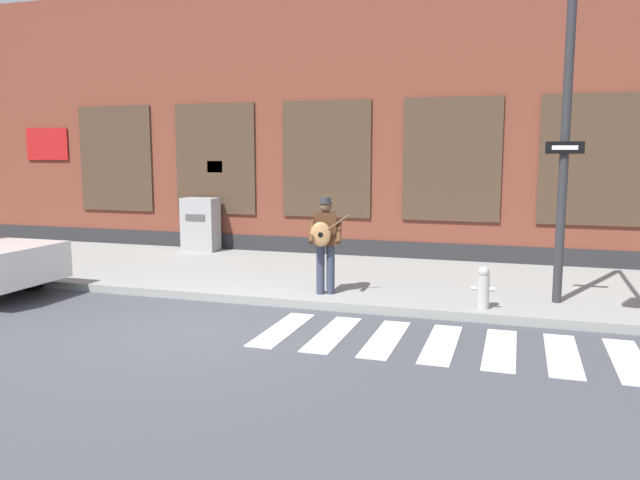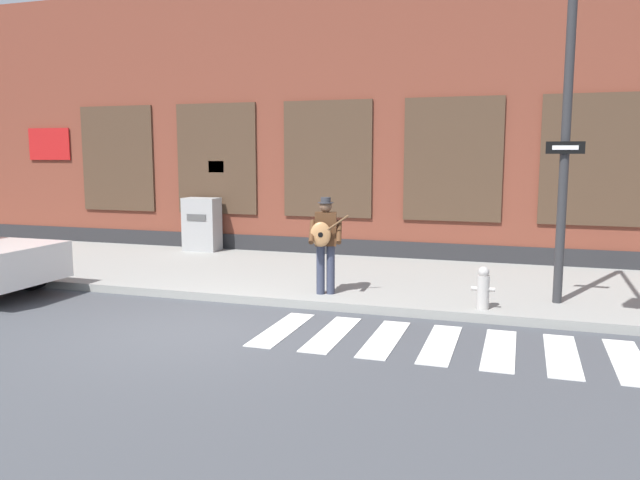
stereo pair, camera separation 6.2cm
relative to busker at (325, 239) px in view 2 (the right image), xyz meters
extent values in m
plane|color=#424449|center=(-1.31, -2.36, -1.14)|extent=(160.00, 160.00, 0.00)
cube|color=gray|center=(-1.31, 1.88, -1.07)|extent=(28.00, 4.94, 0.15)
cube|color=brown|center=(-1.31, 6.35, 2.30)|extent=(28.00, 4.00, 6.88)
cube|color=#28282B|center=(-1.31, 4.33, -0.87)|extent=(28.00, 0.04, 0.55)
cube|color=#473323|center=(-7.39, 4.32, 1.38)|extent=(2.26, 0.06, 2.86)
cube|color=black|center=(-7.39, 4.31, 1.38)|extent=(2.14, 0.03, 2.74)
cube|color=#473323|center=(-4.35, 4.32, 1.38)|extent=(2.26, 0.06, 2.86)
cube|color=black|center=(-4.35, 4.31, 1.38)|extent=(2.14, 0.03, 2.74)
cube|color=#473323|center=(-1.31, 4.32, 1.38)|extent=(2.26, 0.06, 2.86)
cube|color=black|center=(-1.31, 4.31, 1.38)|extent=(2.14, 0.03, 2.74)
cube|color=#473323|center=(1.73, 4.32, 1.38)|extent=(2.26, 0.06, 2.86)
cube|color=black|center=(1.73, 4.31, 1.38)|extent=(2.14, 0.03, 2.74)
cube|color=#473323|center=(4.77, 4.32, 1.38)|extent=(2.26, 0.06, 2.86)
cube|color=black|center=(4.77, 4.31, 1.38)|extent=(2.14, 0.03, 2.74)
cube|color=red|center=(-9.66, 4.31, 1.79)|extent=(1.40, 0.04, 0.90)
cube|color=yellow|center=(-4.35, 4.30, 1.18)|extent=(0.44, 0.02, 0.30)
cube|color=silver|center=(-0.09, -1.89, -1.14)|extent=(0.42, 1.90, 0.01)
cube|color=silver|center=(0.71, -1.89, -1.14)|extent=(0.42, 1.90, 0.01)
cube|color=silver|center=(1.50, -1.89, -1.14)|extent=(0.42, 1.90, 0.01)
cube|color=silver|center=(2.30, -1.89, -1.14)|extent=(0.42, 1.90, 0.01)
cube|color=silver|center=(3.10, -1.89, -1.14)|extent=(0.42, 1.90, 0.01)
cube|color=silver|center=(3.89, -1.89, -1.14)|extent=(0.42, 1.90, 0.01)
cube|color=silver|center=(4.69, -1.89, -1.14)|extent=(0.42, 1.90, 0.01)
cube|color=silver|center=(-4.89, -1.07, -0.40)|extent=(0.06, 0.24, 0.12)
cube|color=silver|center=(-4.89, -2.21, -0.40)|extent=(0.06, 0.24, 0.12)
cylinder|color=black|center=(-5.81, -0.76, -0.81)|extent=(0.66, 0.24, 0.66)
cylinder|color=#33384C|center=(0.09, 0.06, -0.55)|extent=(0.15, 0.15, 0.88)
cylinder|color=#33384C|center=(-0.08, 0.00, -0.55)|extent=(0.15, 0.15, 0.88)
cube|color=#4C2D19|center=(0.00, 0.04, 0.18)|extent=(0.42, 0.31, 0.60)
sphere|color=brown|center=(0.00, 0.04, 0.59)|extent=(0.22, 0.22, 0.22)
cylinder|color=#333338|center=(0.00, 0.04, 0.65)|extent=(0.27, 0.28, 0.02)
cylinder|color=#333338|center=(0.00, 0.04, 0.70)|extent=(0.18, 0.18, 0.09)
cylinder|color=#4C2D19|center=(0.26, 0.00, 0.14)|extent=(0.22, 0.52, 0.39)
cylinder|color=#4C2D19|center=(-0.21, -0.12, 0.14)|extent=(0.22, 0.52, 0.39)
ellipsoid|color=#B77F4C|center=(-0.03, -0.16, 0.11)|extent=(0.38, 0.21, 0.44)
cylinder|color=black|center=(-0.01, -0.21, 0.11)|extent=(0.09, 0.03, 0.09)
cylinder|color=brown|center=(0.23, -0.11, 0.29)|extent=(0.46, 0.16, 0.34)
cylinder|color=#2D2D30|center=(3.94, 0.60, 1.67)|extent=(0.15, 0.15, 5.31)
cube|color=black|center=(3.94, 0.49, 1.61)|extent=(0.60, 0.04, 0.20)
cube|color=white|center=(3.94, 0.47, 1.61)|extent=(0.40, 0.02, 0.07)
cube|color=#9E9E9E|center=(-4.59, 3.90, -0.31)|extent=(0.90, 0.54, 1.37)
cube|color=#4C4C4C|center=(-4.59, 3.62, -0.10)|extent=(0.54, 0.02, 0.16)
cylinder|color=#B2ADA8|center=(2.76, -0.24, -0.72)|extent=(0.20, 0.20, 0.55)
sphere|color=#B2ADA8|center=(2.76, -0.24, -0.38)|extent=(0.18, 0.18, 0.18)
cylinder|color=#B2ADA8|center=(2.62, -0.24, -0.66)|extent=(0.10, 0.07, 0.07)
cylinder|color=#B2ADA8|center=(2.90, -0.24, -0.66)|extent=(0.10, 0.07, 0.07)
camera|label=1|loc=(3.25, -10.47, 1.51)|focal=35.00mm
camera|label=2|loc=(3.31, -10.45, 1.51)|focal=35.00mm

